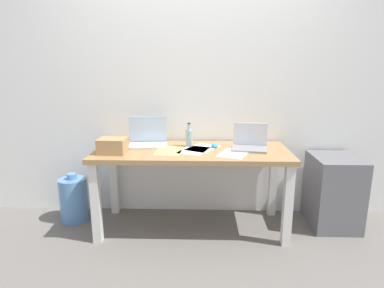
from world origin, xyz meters
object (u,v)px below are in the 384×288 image
beer_bottle (189,137)px  computer_mouse (215,146)px  cardboard_box (112,146)px  laptop_right (250,144)px  laptop_left (148,139)px  filing_cabinet (333,191)px  desk (192,161)px  water_cooler_jug (74,199)px

beer_bottle → computer_mouse: beer_bottle is taller
computer_mouse → cardboard_box: 0.87m
laptop_right → computer_mouse: laptop_right is taller
laptop_left → cardboard_box: (-0.25, -0.27, 0.00)m
cardboard_box → computer_mouse: bearing=14.6°
beer_bottle → computer_mouse: bearing=-5.3°
beer_bottle → filing_cabinet: 1.39m
beer_bottle → cardboard_box: 0.66m
laptop_left → filing_cabinet: 1.73m
desk → filing_cabinet: (1.27, 0.09, -0.30)m
desk → cardboard_box: size_ratio=7.52×
desk → laptop_left: (-0.40, 0.14, 0.16)m
water_cooler_jug → filing_cabinet: (2.38, -0.01, 0.11)m
cardboard_box → laptop_left: bearing=47.4°
laptop_left → filing_cabinet: (1.67, -0.05, -0.46)m
desk → computer_mouse: (0.20, 0.09, 0.12)m
laptop_right → water_cooler_jug: size_ratio=0.71×
laptop_left → computer_mouse: laptop_left is taller
filing_cabinet → laptop_right: bearing=-176.2°
desk → water_cooler_jug: desk is taller
water_cooler_jug → filing_cabinet: size_ratio=0.71×
computer_mouse → cardboard_box: (-0.85, -0.22, 0.04)m
laptop_left → computer_mouse: (0.60, -0.05, -0.04)m
desk → water_cooler_jug: size_ratio=3.61×
beer_bottle → computer_mouse: (0.23, -0.02, -0.07)m
laptop_right → filing_cabinet: laptop_right is taller
water_cooler_jug → laptop_left: bearing=2.8°
desk → beer_bottle: beer_bottle is taller
laptop_left → filing_cabinet: size_ratio=0.56×
computer_mouse → water_cooler_jug: 1.41m
desk → cardboard_box: 0.68m
desk → filing_cabinet: 1.31m
laptop_right → cardboard_box: 1.16m
laptop_left → filing_cabinet: laptop_left is taller
laptop_right → desk: bearing=-175.7°
computer_mouse → laptop_left: bearing=178.9°
beer_bottle → desk: bearing=-74.4°
computer_mouse → water_cooler_jug: (-1.31, 0.02, -0.53)m
desk → cardboard_box: cardboard_box is taller
desk → water_cooler_jug: (-1.11, 0.10, -0.41)m
laptop_right → cardboard_box: size_ratio=1.48×
cardboard_box → desk: bearing=11.8°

